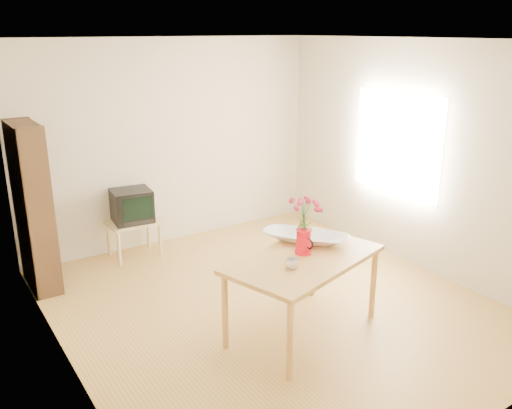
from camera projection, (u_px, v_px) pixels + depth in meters
room at (276, 182)px, 5.15m from camera, size 4.50×4.50×4.50m
table at (304, 265)px, 4.85m from camera, size 1.61×1.19×0.75m
tv_stand at (133, 227)px, 6.61m from camera, size 0.60×0.45×0.46m
bookshelf at (34, 213)px, 5.70m from camera, size 0.28×0.70×1.80m
pitcher at (303, 242)px, 4.88m from camera, size 0.15×0.23×0.23m
flowers at (304, 211)px, 4.78m from camera, size 0.26×0.26×0.37m
mug at (292, 264)px, 4.58m from camera, size 0.15×0.15×0.09m
bowl at (306, 217)px, 5.10m from camera, size 0.74×0.74×0.50m
teacup_a at (303, 223)px, 5.10m from camera, size 0.09×0.09×0.06m
teacup_b at (309, 220)px, 5.16m from camera, size 0.10×0.10×0.07m
television at (131, 205)px, 6.54m from camera, size 0.50×0.47×0.39m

